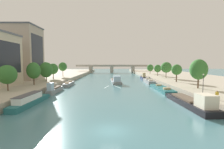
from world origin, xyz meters
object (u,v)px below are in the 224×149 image
(moored_boat_left_downstream, at_px, (69,84))
(tree_left_by_lamp, at_px, (63,67))
(moored_boat_right_end, at_px, (149,81))
(tree_right_midway, at_px, (177,70))
(barge_midriver, at_px, (116,80))
(tree_left_distant, at_px, (54,69))
(moored_boat_right_downstream, at_px, (162,89))
(tree_left_end_of_row, at_px, (8,75))
(bridge_far, at_px, (112,68))
(tree_left_third, at_px, (34,71))
(moored_boat_left_far, at_px, (31,100))
(moored_boat_left_near, at_px, (55,89))
(tree_right_past_mid, at_px, (199,70))
(moored_boat_right_upstream, at_px, (192,102))
(tree_right_distant, at_px, (167,67))
(person_on_quay, at_px, (218,95))
(tree_right_nearest, at_px, (151,68))
(tree_right_end_of_row, at_px, (158,69))
(tree_left_second, at_px, (47,70))
(lamppost_right_bank, at_px, (204,83))
(moored_boat_right_near, at_px, (143,77))

(moored_boat_left_downstream, bearing_deg, tree_left_by_lamp, 113.16)
(moored_boat_right_end, xyz_separation_m, tree_right_midway, (6.87, -10.78, 5.13))
(barge_midriver, bearing_deg, tree_left_distant, -177.40)
(moored_boat_right_downstream, relative_size, tree_left_end_of_row, 2.62)
(bridge_far, bearing_deg, tree_left_by_lamp, -111.31)
(bridge_far, bearing_deg, tree_left_third, -104.77)
(moored_boat_left_far, height_order, moored_boat_left_near, moored_boat_left_near)
(tree_right_past_mid, bearing_deg, moored_boat_right_upstream, -122.89)
(tree_right_midway, distance_m, tree_right_distant, 13.37)
(moored_boat_left_far, height_order, tree_right_midway, tree_right_midway)
(moored_boat_right_downstream, distance_m, person_on_quay, 20.05)
(moored_boat_right_downstream, bearing_deg, tree_left_by_lamp, 144.15)
(moored_boat_right_downstream, bearing_deg, tree_right_past_mid, -44.29)
(tree_right_nearest, bearing_deg, moored_boat_right_end, -104.51)
(barge_midriver, distance_m, tree_right_past_mid, 32.77)
(tree_left_third, height_order, tree_right_end_of_row, tree_left_third)
(tree_left_second, xyz_separation_m, tree_right_past_mid, (44.77, -15.69, 0.75))
(tree_right_distant, bearing_deg, tree_right_nearest, 91.14)
(moored_boat_left_near, distance_m, moored_boat_right_downstream, 30.60)
(tree_left_second, height_order, tree_right_end_of_row, tree_left_second)
(moored_boat_left_far, distance_m, tree_right_midway, 44.54)
(moored_boat_left_near, relative_size, lamppost_right_bank, 2.44)
(moored_boat_right_end, xyz_separation_m, tree_left_end_of_row, (-38.74, -28.30, 4.77))
(moored_boat_right_downstream, height_order, tree_left_second, tree_left_second)
(tree_right_end_of_row, xyz_separation_m, tree_right_nearest, (-0.30, 14.06, -0.06))
(tree_left_distant, distance_m, tree_left_by_lamp, 10.01)
(moored_boat_right_downstream, bearing_deg, lamppost_right_bank, -74.73)
(moored_boat_right_near, xyz_separation_m, tree_right_end_of_row, (7.18, -0.02, 4.35))
(moored_boat_right_end, xyz_separation_m, tree_left_by_lamp, (-37.77, 9.59, 5.69))
(tree_left_end_of_row, distance_m, person_on_quay, 43.03)
(tree_left_third, distance_m, tree_right_end_of_row, 55.83)
(barge_midriver, height_order, person_on_quay, person_on_quay)
(moored_boat_left_far, height_order, tree_right_nearest, tree_right_nearest)
(tree_left_distant, bearing_deg, tree_left_end_of_row, -90.27)
(tree_right_past_mid, height_order, tree_right_midway, tree_right_past_mid)
(moored_boat_right_near, bearing_deg, tree_right_end_of_row, -0.16)
(tree_left_third, xyz_separation_m, lamppost_right_bank, (41.49, -13.93, -1.86))
(barge_midriver, distance_m, person_on_quay, 41.50)
(moored_boat_left_downstream, bearing_deg, moored_boat_right_end, 14.26)
(moored_boat_right_upstream, height_order, moored_boat_right_near, moored_boat_right_near)
(moored_boat_left_downstream, relative_size, tree_left_by_lamp, 1.59)
(tree_right_midway, height_order, lamppost_right_bank, tree_right_midway)
(moored_boat_right_near, relative_size, person_on_quay, 6.32)
(moored_boat_right_end, distance_m, tree_right_past_mid, 26.02)
(moored_boat_left_downstream, distance_m, moored_boat_right_near, 37.98)
(tree_left_end_of_row, bearing_deg, moored_boat_right_end, 36.15)
(moored_boat_right_near, bearing_deg, moored_boat_left_downstream, -144.33)
(tree_left_end_of_row, relative_size, tree_left_by_lamp, 0.88)
(moored_boat_right_end, xyz_separation_m, bridge_far, (-15.08, 67.74, 3.49))
(tree_left_distant, xyz_separation_m, tree_right_past_mid, (45.46, -24.07, 0.73))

